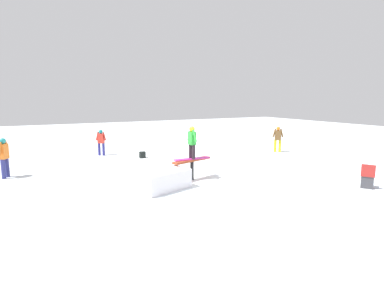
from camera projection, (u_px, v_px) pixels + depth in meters
ground_plane at (192, 179)px, 11.82m from camera, size 60.00×60.00×0.00m
rail_feature at (192, 163)px, 11.72m from camera, size 1.81×0.77×0.82m
snow_kicker_ramp at (159, 179)px, 10.67m from camera, size 2.14×1.94×0.68m
main_rider_on_rail at (192, 143)px, 11.61m from camera, size 1.48×0.71×1.29m
bystander_brown at (278, 138)px, 17.79m from camera, size 0.58×0.44×1.51m
bystander_orange at (4, 156)px, 11.94m from camera, size 0.36×0.63×1.62m
bystander_red at (101, 141)px, 16.71m from camera, size 0.54×0.43×1.45m
loose_snowboard_white at (342, 231)px, 7.19m from camera, size 1.41×0.92×0.02m
folding_chair at (368, 177)px, 10.65m from camera, size 0.61×0.61×0.88m
backpack_on_snow at (142, 155)px, 16.09m from camera, size 0.30×0.23×0.34m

